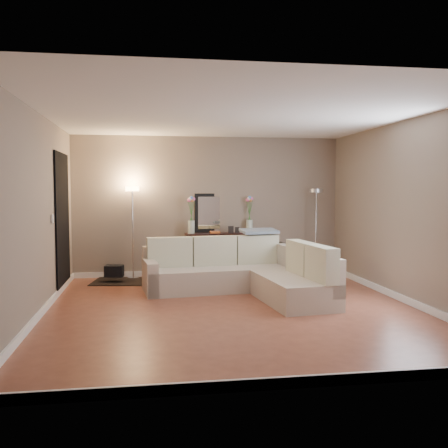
{
  "coord_description": "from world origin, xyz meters",
  "views": [
    {
      "loc": [
        -1.13,
        -6.57,
        1.62
      ],
      "look_at": [
        0.0,
        0.8,
        1.1
      ],
      "focal_mm": 40.0,
      "sensor_mm": 36.0,
      "label": 1
    }
  ],
  "objects": [
    {
      "name": "sectional_sofa",
      "position": [
        0.37,
        0.98,
        0.31
      ],
      "size": [
        2.65,
        2.39,
        0.85
      ],
      "color": "beige",
      "rests_on": "floor"
    },
    {
      "name": "wall_left",
      "position": [
        -2.51,
        0.0,
        1.3
      ],
      "size": [
        0.02,
        5.5,
        2.6
      ],
      "primitive_type": "cube",
      "color": "gray",
      "rests_on": "ground"
    },
    {
      "name": "floor_lamp_unlit",
      "position": [
        1.98,
        2.38,
        1.15
      ],
      "size": [
        0.23,
        0.23,
        1.63
      ],
      "color": "silver",
      "rests_on": "floor"
    },
    {
      "name": "doorway",
      "position": [
        -2.48,
        1.7,
        1.1
      ],
      "size": [
        0.02,
        1.2,
        2.2
      ],
      "primitive_type": "cube",
      "color": "black",
      "rests_on": "ground"
    },
    {
      "name": "ceiling",
      "position": [
        0.0,
        0.0,
        2.6
      ],
      "size": [
        5.0,
        5.5,
        0.01
      ],
      "primitive_type": "cube",
      "color": "white",
      "rests_on": "ground"
    },
    {
      "name": "switch_plate",
      "position": [
        -2.48,
        0.85,
        1.2
      ],
      "size": [
        0.02,
        0.08,
        0.12
      ],
      "primitive_type": "cube",
      "color": "white",
      "rests_on": "ground"
    },
    {
      "name": "throw_blanket",
      "position": [
        0.73,
        1.63,
        0.92
      ],
      "size": [
        0.66,
        0.45,
        0.08
      ],
      "primitive_type": "cube",
      "rotation": [
        0.1,
        0.0,
        0.16
      ],
      "color": "gray",
      "rests_on": "sectional_sofa"
    },
    {
      "name": "console_table",
      "position": [
        0.13,
        2.6,
        0.46
      ],
      "size": [
        1.33,
        0.44,
        0.81
      ],
      "color": "black",
      "rests_on": "floor"
    },
    {
      "name": "floor",
      "position": [
        0.0,
        0.0,
        -0.01
      ],
      "size": [
        5.0,
        5.5,
        0.01
      ],
      "primitive_type": "cube",
      "color": "brown",
      "rests_on": "ground"
    },
    {
      "name": "black_bag",
      "position": [
        -1.72,
        2.21,
        0.2
      ],
      "size": [
        0.34,
        0.26,
        0.2
      ],
      "primitive_type": "cube",
      "rotation": [
        0.0,
        0.0,
        -0.16
      ],
      "color": "black",
      "rests_on": "charcoal_rug"
    },
    {
      "name": "wall_front",
      "position": [
        0.0,
        -2.76,
        1.3
      ],
      "size": [
        5.0,
        0.02,
        2.6
      ],
      "primitive_type": "cube",
      "color": "gray",
      "rests_on": "ground"
    },
    {
      "name": "baseboard_back",
      "position": [
        0.0,
        2.73,
        0.05
      ],
      "size": [
        5.0,
        0.03,
        0.1
      ],
      "primitive_type": "cube",
      "color": "white",
      "rests_on": "ground"
    },
    {
      "name": "baseboard_front",
      "position": [
        0.0,
        -2.73,
        0.05
      ],
      "size": [
        5.0,
        0.03,
        0.1
      ],
      "primitive_type": "cube",
      "color": "white",
      "rests_on": "ground"
    },
    {
      "name": "floor_lamp_lit",
      "position": [
        -1.4,
        2.55,
        1.17
      ],
      "size": [
        0.27,
        0.27,
        1.66
      ],
      "color": "silver",
      "rests_on": "floor"
    },
    {
      "name": "wall_back",
      "position": [
        0.0,
        2.76,
        1.3
      ],
      "size": [
        5.0,
        0.02,
        2.6
      ],
      "primitive_type": "cube",
      "color": "gray",
      "rests_on": "ground"
    },
    {
      "name": "baseboard_left",
      "position": [
        -2.48,
        0.0,
        0.05
      ],
      "size": [
        0.03,
        5.5,
        0.1
      ],
      "primitive_type": "cube",
      "color": "white",
      "rests_on": "ground"
    },
    {
      "name": "leaning_mirror",
      "position": [
        0.21,
        2.77,
        1.18
      ],
      "size": [
        0.93,
        0.11,
        0.73
      ],
      "color": "black",
      "rests_on": "console_table"
    },
    {
      "name": "charcoal_rug",
      "position": [
        -1.54,
        2.25,
        0.01
      ],
      "size": [
        1.2,
        0.98,
        0.01
      ],
      "primitive_type": "cube",
      "rotation": [
        0.0,
        0.0,
        -0.16
      ],
      "color": "black",
      "rests_on": "floor"
    },
    {
      "name": "flower_vase_right",
      "position": [
        0.77,
        2.64,
        1.1
      ],
      "size": [
        0.15,
        0.13,
        0.69
      ],
      "color": "silver",
      "rests_on": "console_table"
    },
    {
      "name": "table_decor",
      "position": [
        0.22,
        2.57,
        0.84
      ],
      "size": [
        0.56,
        0.13,
        0.13
      ],
      "color": "orange",
      "rests_on": "console_table"
    },
    {
      "name": "flower_vase_left",
      "position": [
        -0.34,
        2.57,
        1.1
      ],
      "size": [
        0.15,
        0.13,
        0.69
      ],
      "color": "silver",
      "rests_on": "console_table"
    },
    {
      "name": "baseboard_right",
      "position": [
        2.48,
        0.0,
        0.05
      ],
      "size": [
        0.03,
        5.5,
        0.1
      ],
      "primitive_type": "cube",
      "color": "white",
      "rests_on": "ground"
    },
    {
      "name": "wall_right",
      "position": [
        2.51,
        0.0,
        1.3
      ],
      "size": [
        0.02,
        5.5,
        2.6
      ],
      "primitive_type": "cube",
      "color": "gray",
      "rests_on": "ground"
    }
  ]
}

